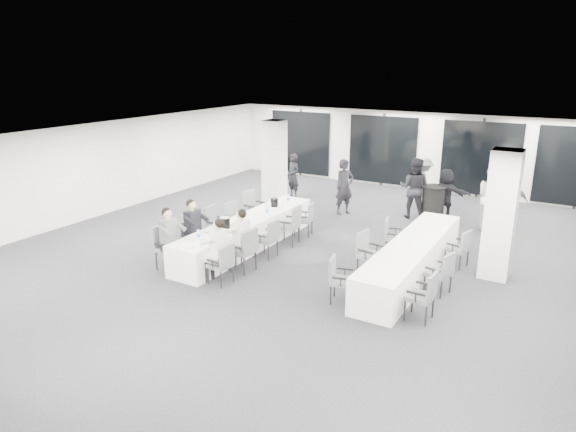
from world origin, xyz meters
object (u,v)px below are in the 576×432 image
standing_guest_a (344,183)px  standing_guest_b (414,184)px  banquet_table_side (411,259)px  standing_guest_g (293,173)px  chair_main_right_mid (269,237)px  standing_guest_d (511,198)px  cocktail_table (433,203)px  chair_main_right_far (306,217)px  chair_main_left_mid (216,223)px  chair_side_left_mid (368,251)px  chair_main_left_second (191,237)px  chair_side_right_far (461,246)px  ice_bucket_far (274,202)px  chair_main_right_near (223,262)px  standing_guest_c (424,179)px  banquet_table_main (247,234)px  chair_main_right_fourth (291,223)px  chair_side_left_far (391,234)px  chair_side_right_near (425,293)px  chair_main_left_far (253,206)px  chair_side_right_mid (442,271)px  chair_main_right_second (245,248)px  ice_bucket_near (225,223)px  chair_side_left_near (339,277)px  standing_guest_f (446,190)px  chair_main_left_fourth (234,217)px  standing_guest_h (493,193)px  chair_main_left_near (166,244)px

standing_guest_a → standing_guest_b: (1.95, 0.70, 0.07)m
banquet_table_side → standing_guest_g: bearing=141.0°
chair_main_right_mid → standing_guest_d: size_ratio=0.54×
cocktail_table → chair_main_right_far: cocktail_table is taller
chair_main_left_mid → chair_side_left_mid: 4.08m
banquet_table_side → chair_main_left_second: chair_main_left_second is taller
chair_side_left_mid → chair_side_right_far: size_ratio=1.12×
chair_side_right_far → chair_main_left_second: bearing=128.7°
chair_main_left_second → ice_bucket_far: size_ratio=3.81×
chair_main_right_near → standing_guest_c: size_ratio=0.49×
banquet_table_main → chair_main_right_fourth: 1.15m
chair_main_left_second → chair_side_left_far: bearing=134.3°
standing_guest_g → ice_bucket_far: standing_guest_g is taller
chair_main_right_far → chair_side_right_near: 5.13m
chair_main_right_far → chair_main_left_second: bearing=135.7°
chair_main_left_far → standing_guest_d: (6.29, 3.57, 0.26)m
chair_side_right_mid → standing_guest_b: 5.39m
banquet_table_side → ice_bucket_far: 4.25m
banquet_table_main → chair_main_right_second: size_ratio=5.07×
chair_main_right_near → ice_bucket_near: (-0.85, 1.22, 0.39)m
cocktail_table → chair_side_right_mid: bearing=-73.0°
chair_main_left_second → chair_main_right_fourth: size_ratio=0.86×
chair_main_right_far → standing_guest_c: 4.88m
chair_side_right_far → standing_guest_b: 3.94m
chair_main_right_second → standing_guest_g: 6.60m
chair_side_left_near → chair_main_left_mid: bearing=-123.3°
banquet_table_side → chair_side_left_mid: chair_side_left_mid is taller
chair_main_right_near → standing_guest_f: 7.68m
chair_main_left_far → chair_side_left_far: bearing=94.0°
cocktail_table → chair_side_left_near: (-0.11, -6.38, 0.00)m
chair_side_left_near → standing_guest_b: size_ratio=0.44×
chair_main_left_second → chair_main_left_fourth: size_ratio=0.94×
chair_main_right_far → standing_guest_c: size_ratio=0.50×
banquet_table_main → chair_main_right_near: chair_main_right_near is taller
chair_main_right_fourth → chair_side_right_mid: 4.19m
standing_guest_h → ice_bucket_near: bearing=96.9°
chair_main_left_near → chair_main_right_near: chair_main_left_near is taller
banquet_table_side → chair_side_right_mid: bearing=-38.5°
chair_main_left_near → chair_main_right_second: 1.83m
standing_guest_c → chair_main_right_near: bearing=126.8°
chair_side_right_near → chair_side_right_far: 2.92m
standing_guest_b → standing_guest_c: standing_guest_b is taller
cocktail_table → chair_side_left_near: size_ratio=1.12×
chair_side_right_far → standing_guest_g: size_ratio=0.51×
chair_main_right_second → chair_side_left_mid: size_ratio=1.00×
chair_side_left_far → standing_guest_d: size_ratio=0.52×
chair_side_right_near → standing_guest_f: standing_guest_f is taller
banquet_table_side → chair_main_right_mid: bearing=-167.9°
standing_guest_b → standing_guest_c: bearing=-88.9°
chair_main_right_near → standing_guest_c: 8.39m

